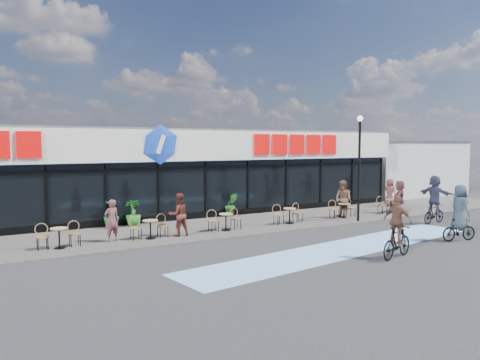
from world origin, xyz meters
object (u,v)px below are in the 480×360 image
object	(u,v)px
potted_plant_right	(231,205)
cyclist_a	(460,216)
pedestrian_b	(390,193)
cyclist_b	(435,200)
potted_plant_left	(133,213)
potted_plant_mid	(111,214)
lamp_post	(359,159)
pedestrian_a	(343,199)
patron_right	(178,214)
patron_left	(112,220)
pedestrian_c	(400,197)

from	to	relation	value
potted_plant_right	cyclist_a	bearing A→B (deg)	-62.39
pedestrian_b	cyclist_b	xyz separation A→B (m)	(-2.50, -4.96, 0.22)
pedestrian_b	cyclist_a	xyz separation A→B (m)	(-5.13, -8.08, 0.07)
potted_plant_left	pedestrian_b	size ratio (longest dim) A/B	0.72
potted_plant_mid	potted_plant_right	distance (m)	6.19
lamp_post	pedestrian_b	bearing A→B (deg)	28.33
lamp_post	pedestrian_a	distance (m)	2.36
lamp_post	patron_right	xyz separation A→B (m)	(-8.95, 1.03, -2.14)
patron_left	cyclist_b	world-z (taller)	cyclist_b
cyclist_a	pedestrian_b	bearing A→B (deg)	57.58
patron_left	cyclist_a	distance (m)	13.58
pedestrian_c	pedestrian_a	bearing A→B (deg)	-41.34
patron_right	lamp_post	bearing A→B (deg)	171.14
patron_left	pedestrian_a	world-z (taller)	pedestrian_a
patron_right	cyclist_b	xyz separation A→B (m)	(11.96, -3.02, 0.16)
potted_plant_mid	cyclist_b	size ratio (longest dim) A/B	0.51
potted_plant_left	patron_left	size ratio (longest dim) A/B	0.74
cyclist_a	pedestrian_c	bearing A→B (deg)	59.68
potted_plant_mid	pedestrian_a	distance (m)	11.33
potted_plant_right	patron_left	size ratio (longest dim) A/B	0.74
potted_plant_right	pedestrian_a	size ratio (longest dim) A/B	0.63
potted_plant_left	pedestrian_a	world-z (taller)	pedestrian_a
pedestrian_c	cyclist_b	bearing A→B (deg)	37.05
potted_plant_left	pedestrian_b	distance (m)	15.37
patron_left	pedestrian_c	size ratio (longest dim) A/B	0.92
pedestrian_b	potted_plant_left	bearing A→B (deg)	71.97
potted_plant_mid	potted_plant_right	world-z (taller)	potted_plant_right
potted_plant_left	pedestrian_c	size ratio (longest dim) A/B	0.67
patron_right	patron_left	bearing A→B (deg)	-8.94
patron_right	cyclist_b	distance (m)	12.34
patron_right	pedestrian_b	xyz separation A→B (m)	(14.46, 1.94, -0.05)
potted_plant_left	potted_plant_mid	xyz separation A→B (m)	(-0.98, 0.10, 0.00)
potted_plant_right	pedestrian_a	bearing A→B (deg)	-34.96
potted_plant_left	pedestrian_c	xyz separation A→B (m)	(13.64, -3.45, 0.29)
potted_plant_right	pedestrian_c	size ratio (longest dim) A/B	0.68
pedestrian_a	pedestrian_c	bearing A→B (deg)	76.55
pedestrian_c	cyclist_a	distance (m)	6.86
pedestrian_b	pedestrian_c	distance (m)	2.73
pedestrian_a	cyclist_b	size ratio (longest dim) A/B	0.81
potted_plant_right	cyclist_b	world-z (taller)	cyclist_b
pedestrian_b	cyclist_a	bearing A→B (deg)	134.39
potted_plant_mid	potted_plant_right	size ratio (longest dim) A/B	1.00
potted_plant_mid	patron_left	distance (m)	3.14
pedestrian_b	cyclist_b	distance (m)	5.55
lamp_post	cyclist_a	size ratio (longest dim) A/B	2.27
pedestrian_c	cyclist_b	world-z (taller)	cyclist_b
lamp_post	potted_plant_mid	xyz separation A→B (m)	(-10.78, 4.36, -2.42)
patron_right	potted_plant_right	bearing A→B (deg)	-144.58
pedestrian_c	cyclist_b	size ratio (longest dim) A/B	0.76
potted_plant_mid	pedestrian_a	world-z (taller)	pedestrian_a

